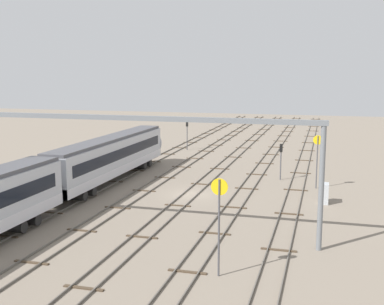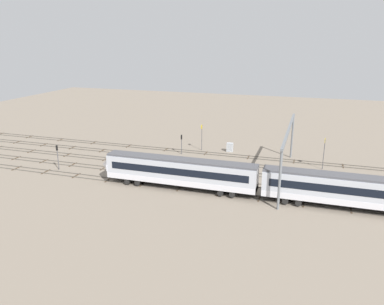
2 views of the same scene
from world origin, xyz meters
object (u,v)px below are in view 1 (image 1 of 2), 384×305
(speed_sign_far_trackside, at_px, (219,213))
(signal_light_trackside_departure, at_px, (187,131))
(overhead_gantry, at_px, (142,141))
(relay_cabinet, at_px, (324,193))
(signal_light_trackside_approach, at_px, (281,156))
(speed_sign_near_foreground, at_px, (317,154))

(speed_sign_far_trackside, xyz_separation_m, signal_light_trackside_departure, (45.06, 14.93, -0.84))
(overhead_gantry, xyz_separation_m, signal_light_trackside_departure, (39.12, 7.95, -3.95))
(overhead_gantry, height_order, speed_sign_far_trackside, overhead_gantry)
(relay_cabinet, bearing_deg, signal_light_trackside_departure, 37.71)
(relay_cabinet, bearing_deg, overhead_gantry, 134.17)
(overhead_gantry, distance_m, relay_cabinet, 18.73)
(signal_light_trackside_approach, height_order, signal_light_trackside_departure, signal_light_trackside_departure)
(signal_light_trackside_departure, bearing_deg, overhead_gantry, -168.51)
(overhead_gantry, bearing_deg, speed_sign_far_trackside, -130.45)
(speed_sign_near_foreground, xyz_separation_m, signal_light_trackside_approach, (3.11, 3.94, -0.91))
(overhead_gantry, distance_m, signal_light_trackside_approach, 23.20)
(overhead_gantry, bearing_deg, relay_cabinet, -45.83)
(speed_sign_near_foreground, height_order, signal_light_trackside_approach, speed_sign_near_foreground)
(speed_sign_far_trackside, relative_size, signal_light_trackside_departure, 1.28)
(signal_light_trackside_departure, distance_m, relay_cabinet, 33.88)
(overhead_gantry, distance_m, speed_sign_near_foreground, 22.07)
(speed_sign_near_foreground, height_order, relay_cabinet, speed_sign_near_foreground)
(signal_light_trackside_approach, bearing_deg, relay_cabinet, -152.27)
(signal_light_trackside_approach, bearing_deg, overhead_gantry, 159.47)
(overhead_gantry, height_order, speed_sign_near_foreground, overhead_gantry)
(overhead_gantry, distance_m, signal_light_trackside_departure, 40.11)
(speed_sign_near_foreground, xyz_separation_m, signal_light_trackside_departure, (20.86, 19.89, -0.60))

